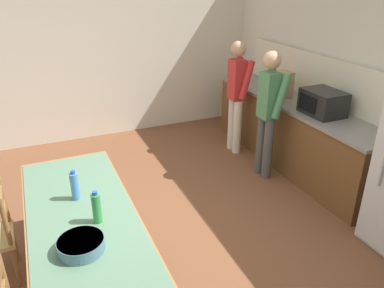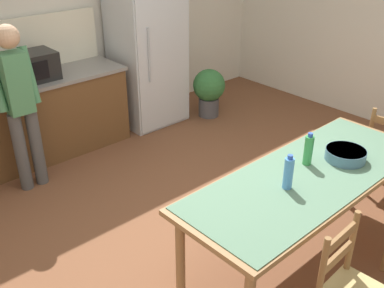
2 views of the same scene
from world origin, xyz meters
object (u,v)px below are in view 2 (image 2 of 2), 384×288
Objects in this scene: dining_table at (308,183)px; person_at_counter at (19,101)px; microwave at (32,67)px; refrigerator at (148,53)px; serving_bowl at (346,154)px; bottle_near_centre at (288,173)px; potted_plant at (209,89)px; bottle_off_centre at (308,150)px.

person_at_counter is at bearing 115.30° from dining_table.
dining_table is at bearing -75.14° from microwave.
serving_bowl is (-0.33, -3.07, -0.10)m from refrigerator.
dining_table is at bearing 171.49° from serving_bowl.
dining_table is 8.43× the size of bottle_near_centre.
microwave is 0.66m from person_at_counter.
potted_plant is (2.22, -0.45, -0.70)m from microwave.
refrigerator is at bearing -0.71° from microwave.
bottle_near_centre is (-0.28, -0.00, 0.20)m from dining_table.
person_at_counter is (-1.30, 2.40, 0.03)m from bottle_off_centre.
bottle_off_centre is at bearing -72.60° from microwave.
microwave is at bearing 104.86° from dining_table.
microwave is at bearing 179.29° from refrigerator.
bottle_off_centre is at bearing 15.38° from bottle_near_centre.
bottle_near_centre is at bearing -160.24° from person_at_counter.
bottle_off_centre is at bearing -101.96° from refrigerator.
dining_table is 2.78m from person_at_counter.
dining_table is 1.35× the size of person_at_counter.
microwave is 0.30× the size of person_at_counter.
refrigerator is 3.76× the size of microwave.
dining_table is 0.26m from bottle_off_centre.
bottle_off_centre is 0.84× the size of serving_bowl.
person_at_counter is (-0.90, 2.51, 0.03)m from bottle_near_centre.
refrigerator is 1.98m from person_at_counter.
serving_bowl is 3.02m from person_at_counter.
refrigerator is 3.10m from dining_table.
dining_table is 0.42m from serving_bowl.
person_at_counter reaches higher than microwave.
bottle_near_centre and bottle_off_centre have the same top height.
refrigerator reaches higher than dining_table.
person_at_counter is at bearing 109.76° from bottle_near_centre.
serving_bowl is at bearing -4.78° from bottle_near_centre.
dining_table is at bearing -118.85° from potted_plant.
person_at_counter is (-0.38, -0.52, -0.14)m from microwave.
microwave is 1.56× the size of serving_bowl.
bottle_off_centre is (0.92, -2.92, -0.17)m from microwave.
bottle_near_centre is 3.14m from potted_plant.
refrigerator is 2.82× the size of potted_plant.
bottle_off_centre is 0.16× the size of person_at_counter.
potted_plant is at bearing 56.57° from bottle_near_centre.
microwave is at bearing -36.41° from person_at_counter.
dining_table is at bearing -136.60° from bottle_off_centre.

